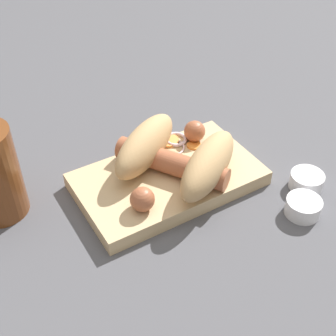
% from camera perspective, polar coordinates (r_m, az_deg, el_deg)
% --- Properties ---
extents(ground_plane, '(3.00, 3.00, 0.00)m').
position_cam_1_polar(ground_plane, '(0.70, 0.00, -2.08)').
color(ground_plane, '#4C4C51').
extents(food_tray, '(0.27, 0.16, 0.02)m').
position_cam_1_polar(food_tray, '(0.70, 0.00, -1.36)').
color(food_tray, tan).
rests_on(food_tray, ground_plane).
extents(bread_roll, '(0.21, 0.21, 0.06)m').
position_cam_1_polar(bread_roll, '(0.67, 0.96, 1.62)').
color(bread_roll, tan).
rests_on(bread_roll, food_tray).
extents(sausage, '(0.18, 0.16, 0.03)m').
position_cam_1_polar(sausage, '(0.68, 0.33, 0.70)').
color(sausage, '#9E5638').
rests_on(sausage, food_tray).
extents(pickled_veggies, '(0.07, 0.07, 0.01)m').
position_cam_1_polar(pickled_veggies, '(0.74, 0.63, 3.15)').
color(pickled_veggies, '#F99E4C').
rests_on(pickled_veggies, food_tray).
extents(condiment_cup_near, '(0.05, 0.05, 0.02)m').
position_cam_1_polar(condiment_cup_near, '(0.68, 16.13, -4.66)').
color(condiment_cup_near, white).
rests_on(condiment_cup_near, ground_plane).
extents(condiment_cup_far, '(0.05, 0.05, 0.02)m').
position_cam_1_polar(condiment_cup_far, '(0.72, 16.50, -1.60)').
color(condiment_cup_far, white).
rests_on(condiment_cup_far, ground_plane).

